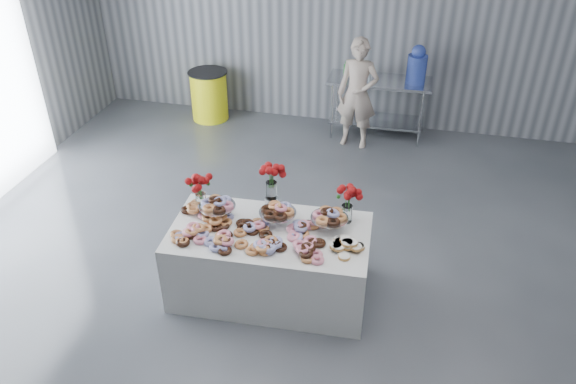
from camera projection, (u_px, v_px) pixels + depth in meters
name	position (u px, v px, depth m)	size (l,w,h in m)	color
ground	(273.00, 315.00, 5.43)	(9.00, 9.00, 0.00)	#3C3F45
room_walls	(234.00, 42.00, 4.12)	(8.04, 9.04, 4.02)	gray
display_table	(270.00, 262.00, 5.52)	(1.90, 1.00, 0.75)	silver
prep_table	(378.00, 97.00, 8.35)	(1.50, 0.60, 0.90)	silver
donut_mounds	(268.00, 231.00, 5.25)	(1.80, 0.80, 0.09)	#BD7145
cake_stand_left	(217.00, 205.00, 5.45)	(0.36, 0.36, 0.17)	silver
cake_stand_mid	(278.00, 211.00, 5.36)	(0.36, 0.36, 0.17)	silver
cake_stand_right	(330.00, 216.00, 5.28)	(0.36, 0.36, 0.17)	silver
danish_pile	(347.00, 245.00, 5.05)	(0.48, 0.48, 0.11)	silver
bouquet_left	(199.00, 184.00, 5.48)	(0.26, 0.26, 0.42)	white
bouquet_right	(348.00, 196.00, 5.30)	(0.26, 0.26, 0.42)	white
bouquet_center	(271.00, 178.00, 5.41)	(0.26, 0.26, 0.57)	silver
water_jug	(417.00, 66.00, 7.97)	(0.28, 0.28, 0.55)	blue
drink_bottles	(358.00, 71.00, 8.11)	(0.54, 0.08, 0.27)	#268C33
person	(358.00, 94.00, 8.00)	(0.58, 0.38, 1.60)	#CC8C93
trash_barrel	(209.00, 95.00, 8.98)	(0.62, 0.62, 0.79)	#FFFB15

